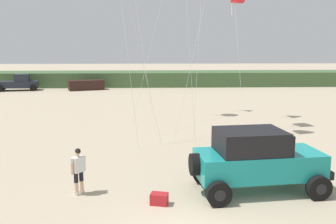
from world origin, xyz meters
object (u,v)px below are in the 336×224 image
at_px(cooler_box, 159,199).
at_px(distant_pickup, 19,83).
at_px(jeep, 257,159).
at_px(person_watching, 78,169).
at_px(distant_sedan, 86,85).

bearing_deg(cooler_box, distant_pickup, 130.52).
distance_m(jeep, cooler_box, 3.76).
height_order(jeep, cooler_box, jeep).
bearing_deg(jeep, person_watching, 179.91).
xyz_separation_m(jeep, distant_pickup, (-19.75, 32.03, -0.26)).
bearing_deg(jeep, cooler_box, -164.33).
xyz_separation_m(jeep, distant_sedan, (-11.76, 32.30, -0.60)).
bearing_deg(distant_sedan, jeep, -88.86).
relative_size(cooler_box, distant_pickup, 0.11).
xyz_separation_m(cooler_box, distant_pickup, (-16.27, 33.01, 0.75)).
height_order(cooler_box, distant_pickup, distant_pickup).
bearing_deg(distant_pickup, jeep, -58.34).
relative_size(jeep, person_watching, 2.97).
relative_size(distant_pickup, distant_sedan, 1.16).
height_order(distant_pickup, distant_sedan, distant_pickup).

